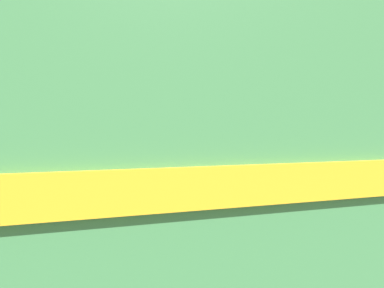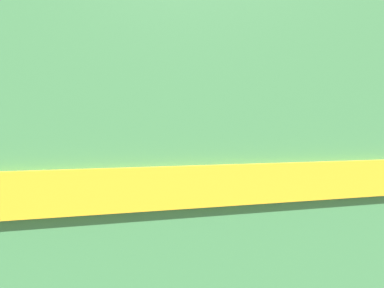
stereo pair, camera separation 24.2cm
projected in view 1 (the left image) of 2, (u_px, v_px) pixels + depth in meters
The scene contains 4 objects.
ground at pixel (290, 223), 7.94m from camera, with size 32.00×26.00×0.02m.
breakwater at pixel (223, 152), 19.71m from camera, with size 31.36×2.07×2.45m.
vintage_coach at pixel (105, 118), 5.85m from camera, with size 5.37×8.86×3.70m.
lamp_post at pixel (313, 86), 14.93m from camera, with size 1.23×0.50×6.16m.
Camera 1 is at (-1.85, -7.89, 1.91)m, focal length 37.19 mm.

